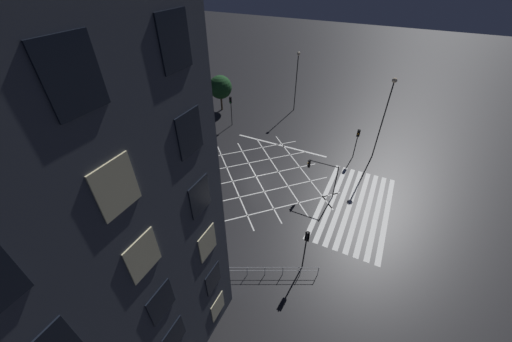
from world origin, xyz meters
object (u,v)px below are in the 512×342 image
Objects in this scene: street_lamp_west at (388,104)px; traffic_light_median_north at (203,138)px; traffic_light_ne_main at (231,105)px; traffic_light_se_main at (357,138)px; traffic_light_median_south at (321,170)px; street_tree_near at (220,87)px; street_lamp_east at (297,72)px; traffic_light_sw_main at (306,243)px; traffic_light_nw_cross at (127,178)px.

traffic_light_median_north is at bearing 117.13° from street_lamp_west.
traffic_light_ne_main is at bearing 99.18° from traffic_light_median_north.
traffic_light_se_main is 0.98× the size of traffic_light_median_south.
traffic_light_ne_main is at bearing 91.64° from street_lamp_west.
street_tree_near is (13.33, 20.42, 0.81)m from traffic_light_median_south.
street_lamp_east is at bearing -62.73° from traffic_light_median_south.
traffic_light_median_south is at bearing -123.14° from street_tree_near.
traffic_light_ne_main is at bearing -92.17° from traffic_light_se_main.
traffic_light_se_main is 0.71× the size of street_tree_near.
traffic_light_median_south is 1.03× the size of traffic_light_median_north.
traffic_light_nw_cross is at bearing 90.76° from traffic_light_sw_main.
street_tree_near is at bearing -133.53° from traffic_light_ne_main.
traffic_light_sw_main is at bearing 43.21° from traffic_light_ne_main.
traffic_light_median_north is 0.39× the size of street_lamp_west.
street_tree_near is (4.69, 22.53, 0.97)m from traffic_light_se_main.
traffic_light_median_north is at bearing 77.69° from traffic_light_nw_cross.
traffic_light_ne_main is at bearing 43.21° from traffic_light_sw_main.
traffic_light_median_south is at bearing 30.17° from traffic_light_nw_cross.
street_tree_near is (4.00, 4.21, 0.64)m from traffic_light_ne_main.
street_tree_near reaches higher than traffic_light_nw_cross.
traffic_light_ne_main is 1.10× the size of traffic_light_median_south.
traffic_light_median_north is at bearing -156.62° from street_tree_near.
street_lamp_east reaches higher than traffic_light_ne_main.
street_lamp_east reaches higher than street_tree_near.
street_tree_near is (-5.19, 10.87, -2.43)m from street_lamp_east.
street_lamp_west is (9.92, -4.33, 4.24)m from traffic_light_median_south.
traffic_light_ne_main is 11.76m from street_lamp_east.
street_lamp_east is at bearing -64.49° from street_tree_near.
street_lamp_east is 1.63× the size of street_tree_near.
street_tree_near reaches higher than traffic_light_ne_main.
traffic_light_median_north is 14.38m from street_tree_near.
traffic_light_se_main is at bearing 87.83° from traffic_light_ne_main.
traffic_light_median_south is (9.58, 1.56, -0.02)m from traffic_light_sw_main.
traffic_light_sw_main is 30.39m from street_lamp_east.
traffic_light_nw_cross is 10.22m from traffic_light_median_north.
traffic_light_nw_cross is 1.09× the size of traffic_light_median_north.
street_lamp_east reaches higher than traffic_light_nw_cross.
street_tree_near reaches higher than traffic_light_median_north.
street_lamp_east is 0.91× the size of street_lamp_west.
traffic_light_sw_main is 0.46× the size of street_lamp_east.
street_lamp_west is (1.28, -2.21, 4.40)m from traffic_light_se_main.
street_lamp_west is at bearing 120.10° from traffic_light_se_main.
traffic_light_ne_main is 5.85m from street_tree_near.
traffic_light_se_main is 8.89m from traffic_light_median_south.
traffic_light_nw_cross is 1.06× the size of traffic_light_median_south.
street_tree_near is (23.16, 3.52, 0.76)m from traffic_light_nw_cross.
traffic_light_median_north is 0.43× the size of street_lamp_east.
traffic_light_median_south is at bearing 9.24° from traffic_light_sw_main.
traffic_light_sw_main reaches higher than traffic_light_median_north.
street_lamp_east reaches higher than traffic_light_se_main.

